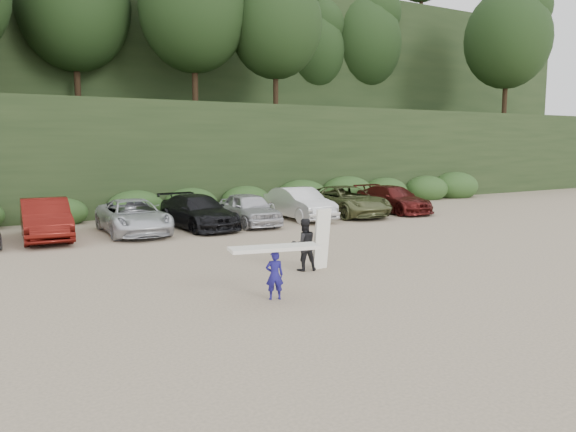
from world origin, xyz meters
TOP-DOWN VIEW (x-y plane):
  - ground at (0.00, 0.00)m, footprint 120.00×120.00m
  - hillside_backdrop at (-0.26, 35.93)m, footprint 90.00×41.50m
  - parked_cars at (-4.20, 10.10)m, footprint 33.84×5.87m
  - child_surfer at (-3.06, -1.79)m, footprint 2.27×1.05m
  - adult_surfer at (-0.73, 0.48)m, footprint 1.25×0.76m

SIDE VIEW (x-z plane):
  - ground at x=0.00m, z-range 0.00..0.00m
  - parked_cars at x=-4.20m, z-range -0.06..1.57m
  - adult_surfer at x=-0.73m, z-range -0.13..1.72m
  - child_surfer at x=-3.06m, z-range 0.24..1.55m
  - hillside_backdrop at x=-0.26m, z-range -2.78..25.22m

